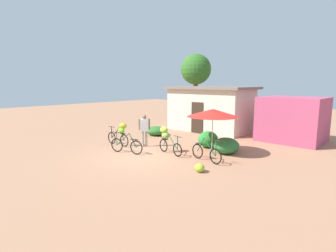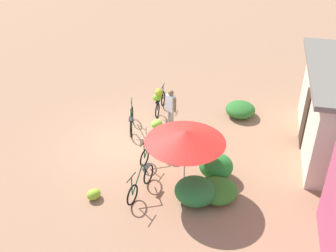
{
  "view_description": "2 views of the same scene",
  "coord_description": "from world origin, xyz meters",
  "px_view_note": "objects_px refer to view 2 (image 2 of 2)",
  "views": [
    {
      "loc": [
        8.55,
        -7.64,
        3.21
      ],
      "look_at": [
        0.42,
        1.13,
        1.26
      ],
      "focal_mm": 28.17,
      "sensor_mm": 36.0,
      "label": 1
    },
    {
      "loc": [
        11.01,
        4.17,
        7.8
      ],
      "look_at": [
        -0.26,
        1.33,
        0.74
      ],
      "focal_mm": 41.35,
      "sensor_mm": 36.0,
      "label": 2
    }
  ],
  "objects_px": {
    "bicycle_center_loaded": "(155,134)",
    "bicycle_leftmost": "(159,98)",
    "market_umbrella": "(185,136)",
    "bicycle_near_pile": "(132,120)",
    "banana_pile_on_ground": "(94,194)",
    "person_vendor": "(171,106)",
    "bicycle_by_shop": "(141,183)"
  },
  "relations": [
    {
      "from": "bicycle_center_loaded",
      "to": "banana_pile_on_ground",
      "type": "bearing_deg",
      "value": -22.42
    },
    {
      "from": "bicycle_leftmost",
      "to": "person_vendor",
      "type": "xyz_separation_m",
      "value": [
        1.01,
        0.73,
        0.28
      ]
    },
    {
      "from": "bicycle_center_loaded",
      "to": "banana_pile_on_ground",
      "type": "relative_size",
      "value": 3.0
    },
    {
      "from": "bicycle_leftmost",
      "to": "bicycle_near_pile",
      "type": "relative_size",
      "value": 0.99
    },
    {
      "from": "bicycle_near_pile",
      "to": "bicycle_leftmost",
      "type": "bearing_deg",
      "value": 152.47
    },
    {
      "from": "market_umbrella",
      "to": "bicycle_leftmost",
      "type": "relative_size",
      "value": 1.41
    },
    {
      "from": "bicycle_by_shop",
      "to": "banana_pile_on_ground",
      "type": "distance_m",
      "value": 1.4
    },
    {
      "from": "bicycle_near_pile",
      "to": "bicycle_center_loaded",
      "type": "height_order",
      "value": "bicycle_center_loaded"
    },
    {
      "from": "bicycle_by_shop",
      "to": "bicycle_near_pile",
      "type": "bearing_deg",
      "value": -157.18
    },
    {
      "from": "market_umbrella",
      "to": "bicycle_leftmost",
      "type": "distance_m",
      "value": 4.84
    },
    {
      "from": "market_umbrella",
      "to": "bicycle_leftmost",
      "type": "xyz_separation_m",
      "value": [
        -4.28,
        -1.95,
        -1.16
      ]
    },
    {
      "from": "bicycle_by_shop",
      "to": "person_vendor",
      "type": "xyz_separation_m",
      "value": [
        -3.79,
        -0.01,
        0.65
      ]
    },
    {
      "from": "bicycle_leftmost",
      "to": "banana_pile_on_ground",
      "type": "relative_size",
      "value": 3.05
    },
    {
      "from": "bicycle_by_shop",
      "to": "banana_pile_on_ground",
      "type": "relative_size",
      "value": 3.05
    },
    {
      "from": "bicycle_leftmost",
      "to": "bicycle_center_loaded",
      "type": "distance_m",
      "value": 2.74
    },
    {
      "from": "bicycle_center_loaded",
      "to": "bicycle_leftmost",
      "type": "bearing_deg",
      "value": -167.34
    },
    {
      "from": "bicycle_near_pile",
      "to": "person_vendor",
      "type": "bearing_deg",
      "value": 103.55
    },
    {
      "from": "banana_pile_on_ground",
      "to": "bicycle_by_shop",
      "type": "bearing_deg",
      "value": 114.54
    },
    {
      "from": "bicycle_near_pile",
      "to": "person_vendor",
      "type": "relative_size",
      "value": 1.02
    },
    {
      "from": "bicycle_center_loaded",
      "to": "banana_pile_on_ground",
      "type": "xyz_separation_m",
      "value": [
        2.71,
        -1.12,
        -0.6
      ]
    },
    {
      "from": "market_umbrella",
      "to": "bicycle_by_shop",
      "type": "height_order",
      "value": "market_umbrella"
    },
    {
      "from": "bicycle_near_pile",
      "to": "banana_pile_on_ground",
      "type": "relative_size",
      "value": 3.09
    },
    {
      "from": "bicycle_center_loaded",
      "to": "banana_pile_on_ground",
      "type": "distance_m",
      "value": 2.99
    },
    {
      "from": "bicycle_leftmost",
      "to": "bicycle_by_shop",
      "type": "bearing_deg",
      "value": 8.77
    },
    {
      "from": "person_vendor",
      "to": "bicycle_center_loaded",
      "type": "bearing_deg",
      "value": -4.64
    },
    {
      "from": "market_umbrella",
      "to": "bicycle_near_pile",
      "type": "distance_m",
      "value": 4.23
    },
    {
      "from": "market_umbrella",
      "to": "bicycle_leftmost",
      "type": "bearing_deg",
      "value": -155.45
    },
    {
      "from": "market_umbrella",
      "to": "person_vendor",
      "type": "distance_m",
      "value": 3.6
    },
    {
      "from": "market_umbrella",
      "to": "bicycle_near_pile",
      "type": "height_order",
      "value": "market_umbrella"
    },
    {
      "from": "bicycle_leftmost",
      "to": "bicycle_center_loaded",
      "type": "relative_size",
      "value": 1.01
    },
    {
      "from": "market_umbrella",
      "to": "bicycle_by_shop",
      "type": "xyz_separation_m",
      "value": [
        0.53,
        -1.21,
        -1.53
      ]
    },
    {
      "from": "bicycle_near_pile",
      "to": "bicycle_by_shop",
      "type": "xyz_separation_m",
      "value": [
        3.44,
        1.45,
        -0.0
      ]
    }
  ]
}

